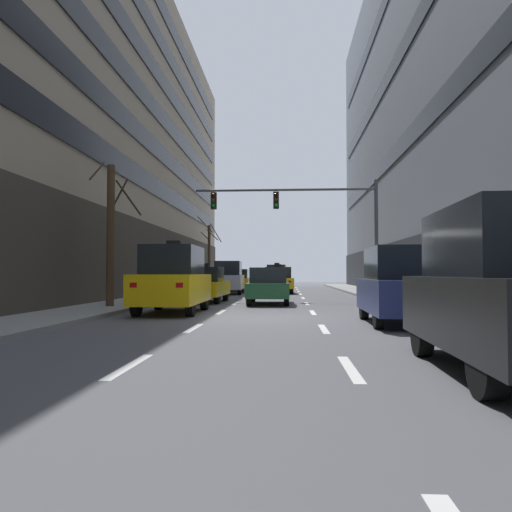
{
  "coord_description": "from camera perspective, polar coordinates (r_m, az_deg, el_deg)",
  "views": [
    {
      "loc": [
        0.68,
        -15.13,
        1.33
      ],
      "look_at": [
        -0.98,
        12.3,
        2.27
      ],
      "focal_mm": 35.29,
      "sensor_mm": 36.0,
      "label": 1
    }
  ],
  "objects": [
    {
      "name": "taxi_driving_0",
      "position": [
        37.71,
        -2.11,
        -2.76
      ],
      "size": [
        1.88,
        4.37,
        1.8
      ],
      "color": "black",
      "rests_on": "ground"
    },
    {
      "name": "traffic_signal_0",
      "position": [
        25.18,
        6.09,
        4.88
      ],
      "size": [
        9.06,
        0.35,
        5.81
      ],
      "color": "#4C4C51",
      "rests_on": "sidewalk_right"
    },
    {
      "name": "lane_stripe_l2_s8",
      "position": [
        37.16,
        4.85,
        -4.0
      ],
      "size": [
        0.16,
        2.0,
        0.01
      ],
      "primitive_type": "cube",
      "color": "silver",
      "rests_on": "ground"
    },
    {
      "name": "ground_plane",
      "position": [
        15.2,
        0.89,
        -6.99
      ],
      "size": [
        120.0,
        120.0,
        0.0
      ],
      "primitive_type": "plane",
      "color": "#515156"
    },
    {
      "name": "taxi_driving_3",
      "position": [
        23.19,
        -5.85,
        -3.28
      ],
      "size": [
        1.89,
        4.33,
        1.79
      ],
      "color": "black",
      "rests_on": "ground"
    },
    {
      "name": "lane_stripe_l1_s5",
      "position": [
        22.28,
        -2.34,
        -5.38
      ],
      "size": [
        0.16,
        2.0,
        0.01
      ],
      "primitive_type": "cube",
      "color": "silver",
      "rests_on": "ground"
    },
    {
      "name": "lane_stripe_l1_s3",
      "position": [
        12.4,
        -7.07,
        -8.1
      ],
      "size": [
        0.16,
        2.0,
        0.01
      ],
      "primitive_type": "cube",
      "color": "silver",
      "rests_on": "ground"
    },
    {
      "name": "lane_stripe_l1_s7",
      "position": [
        32.23,
        -0.53,
        -4.32
      ],
      "size": [
        0.16,
        2.0,
        0.01
      ],
      "primitive_type": "cube",
      "color": "silver",
      "rests_on": "ground"
    },
    {
      "name": "car_driving_2",
      "position": [
        32.34,
        -3.13,
        -2.47
      ],
      "size": [
        1.94,
        4.39,
        2.1
      ],
      "color": "black",
      "rests_on": "ground"
    },
    {
      "name": "lane_stripe_l2_s5",
      "position": [
        22.18,
        5.78,
        -5.39
      ],
      "size": [
        0.16,
        2.0,
        0.01
      ],
      "primitive_type": "cube",
      "color": "silver",
      "rests_on": "ground"
    },
    {
      "name": "lane_stripe_l2_s10",
      "position": [
        47.15,
        4.56,
        -3.57
      ],
      "size": [
        0.16,
        2.0,
        0.01
      ],
      "primitive_type": "cube",
      "color": "silver",
      "rests_on": "ground"
    },
    {
      "name": "lane_stripe_l1_s2",
      "position": [
        7.59,
        -14.15,
        -11.99
      ],
      "size": [
        0.16,
        2.0,
        0.01
      ],
      "primitive_type": "cube",
      "color": "silver",
      "rests_on": "ground"
    },
    {
      "name": "lane_stripe_l2_s4",
      "position": [
        17.2,
        6.46,
        -6.38
      ],
      "size": [
        0.16,
        2.0,
        0.01
      ],
      "primitive_type": "cube",
      "color": "silver",
      "rests_on": "ground"
    },
    {
      "name": "lane_stripe_l1_s6",
      "position": [
        27.25,
        -1.27,
        -4.76
      ],
      "size": [
        0.16,
        2.0,
        0.01
      ],
      "primitive_type": "cube",
      "color": "silver",
      "rests_on": "ground"
    },
    {
      "name": "lane_stripe_l1_s9",
      "position": [
        42.21,
        0.42,
        -3.77
      ],
      "size": [
        0.16,
        2.0,
        0.01
      ],
      "primitive_type": "cube",
      "color": "silver",
      "rests_on": "ground"
    },
    {
      "name": "taxi_driving_6",
      "position": [
        43.17,
        2.39,
        -2.37
      ],
      "size": [
        1.98,
        4.32,
        2.22
      ],
      "color": "black",
      "rests_on": "ground"
    },
    {
      "name": "lane_stripe_l2_s6",
      "position": [
        27.17,
        5.36,
        -4.76
      ],
      "size": [
        0.16,
        2.0,
        0.01
      ],
      "primitive_type": "cube",
      "color": "silver",
      "rests_on": "ground"
    },
    {
      "name": "pedestrian_1",
      "position": [
        22.3,
        18.65,
        -2.43
      ],
      "size": [
        0.4,
        0.4,
        1.68
      ],
      "color": "brown",
      "rests_on": "sidewalk_right"
    },
    {
      "name": "lane_stripe_l1_s4",
      "position": [
        17.32,
        -4.02,
        -6.36
      ],
      "size": [
        0.16,
        2.0,
        0.01
      ],
      "primitive_type": "cube",
      "color": "silver",
      "rests_on": "ground"
    },
    {
      "name": "taxi_driving_1",
      "position": [
        33.46,
        2.48,
        -2.78
      ],
      "size": [
        2.12,
        4.7,
        1.92
      ],
      "color": "black",
      "rests_on": "ground"
    },
    {
      "name": "car_parked_1",
      "position": [
        13.77,
        15.96,
        -3.25
      ],
      "size": [
        1.83,
        4.21,
        2.02
      ],
      "color": "black",
      "rests_on": "ground"
    },
    {
      "name": "lane_stripe_l2_s3",
      "position": [
        12.23,
        7.68,
        -8.18
      ],
      "size": [
        0.16,
        2.0,
        0.01
      ],
      "primitive_type": "cube",
      "color": "silver",
      "rests_on": "ground"
    },
    {
      "name": "lane_stripe_l1_s8",
      "position": [
        37.22,
        0.01,
        -4.01
      ],
      "size": [
        0.16,
        2.0,
        0.01
      ],
      "primitive_type": "cube",
      "color": "silver",
      "rests_on": "ground"
    },
    {
      "name": "lane_stripe_l2_s7",
      "position": [
        32.16,
        5.07,
        -4.32
      ],
      "size": [
        0.16,
        2.0,
        0.01
      ],
      "primitive_type": "cube",
      "color": "silver",
      "rests_on": "ground"
    },
    {
      "name": "lane_stripe_l2_s2",
      "position": [
        7.3,
        10.62,
        -12.42
      ],
      "size": [
        0.16,
        2.0,
        0.01
      ],
      "primitive_type": "cube",
      "color": "silver",
      "rests_on": "ground"
    },
    {
      "name": "sidewalk_right",
      "position": [
        16.08,
        22.89,
        -6.31
      ],
      "size": [
        2.58,
        80.0,
        0.14
      ],
      "primitive_type": "cube",
      "color": "gray",
      "rests_on": "ground"
    },
    {
      "name": "sidewalk_left",
      "position": [
        16.58,
        -20.4,
        -6.21
      ],
      "size": [
        2.58,
        80.0,
        0.14
      ],
      "primitive_type": "cube",
      "color": "gray",
      "rests_on": "ground"
    },
    {
      "name": "pedestrian_0",
      "position": [
        31.94,
        13.35,
        -2.33
      ],
      "size": [
        0.53,
        0.22,
        1.65
      ],
      "color": "black",
      "rests_on": "sidewalk_right"
    },
    {
      "name": "lane_stripe_l2_s9",
      "position": [
        42.16,
        4.69,
        -3.76
      ],
      "size": [
        0.16,
        2.0,
        0.01
      ],
      "primitive_type": "cube",
      "color": "silver",
      "rests_on": "ground"
    },
    {
      "name": "street_tree_1",
      "position": [
        41.79,
        -5.33,
        0.27
      ],
      "size": [
        1.94,
        1.32,
        5.87
      ],
      "color": "#4C3823",
      "rests_on": "sidewalk_left"
    },
    {
      "name": "lane_stripe_l1_s10",
      "position": [
        47.2,
        0.75,
        -3.57
      ],
      "size": [
        0.16,
        2.0,
        0.01
      ],
      "primitive_type": "cube",
      "color": "silver",
      "rests_on": "ground"
    },
    {
      "name": "car_parked_0",
      "position": [
        7.46,
        26.98,
        -3.51
      ],
      "size": [
        2.04,
        4.63,
        2.22
      ],
      "color": "black",
      "rests_on": "ground"
    },
    {
      "name": "street_tree_0",
      "position": [
        19.12,
        -16.13,
        2.54
      ],
      "size": [
        1.64,
        1.62,
        5.43
      ],
      "color": "#4C3823",
      "rests_on": "sidewalk_left"
    },
    {
      "name": "car_driving_4",
      "position": [
        21.71,
        1.43,
        -3.44
      ],
      "size": [
        1.78,
        4.2,
        1.57
      ],
      "color": "black",
      "rests_on": "ground"
    },
    {
      "name": "taxi_driving_5",
      "position": [
        17.13,
        -9.36,
        -2.66
      ],
      "size": [
        1.99,
        4.65,
        2.43
      ],
      "color": "black",
      "rests_on": "ground"
    }
  ]
}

